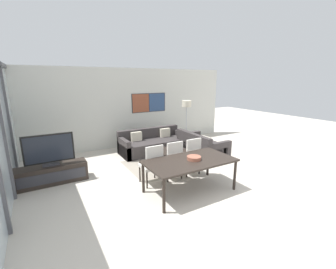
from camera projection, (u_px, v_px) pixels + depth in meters
ground_plane at (228, 208)px, 4.30m from camera, size 24.00×24.00×0.00m
wall_back at (130, 108)px, 8.18m from camera, size 8.16×0.09×2.80m
window_wall_left at (1, 126)px, 4.28m from camera, size 0.07×5.03×2.80m
area_rug at (172, 162)px, 6.67m from camera, size 2.63×1.70×0.01m
tv_console at (52, 174)px, 5.31m from camera, size 1.55×0.45×0.45m
television at (49, 150)px, 5.17m from camera, size 1.07×0.20×0.74m
sofa_main at (153, 144)px, 7.66m from camera, size 2.26×0.93×0.76m
sofa_side at (200, 147)px, 7.27m from camera, size 0.93×1.64×0.76m
coffee_table at (172, 154)px, 6.60m from camera, size 0.88×0.88×0.37m
dining_table at (190, 163)px, 4.83m from camera, size 1.93×1.03×0.72m
dining_chair_left at (152, 163)px, 5.16m from camera, size 0.46×0.46×0.97m
dining_chair_centre at (172, 158)px, 5.46m from camera, size 0.46×0.46×0.97m
dining_chair_right at (191, 155)px, 5.75m from camera, size 0.46×0.46×0.97m
fruit_bowl at (194, 158)px, 4.83m from camera, size 0.30×0.30×0.08m
floor_lamp at (187, 108)px, 8.08m from camera, size 0.34×0.34×1.67m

